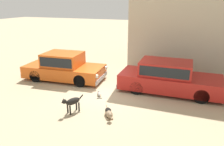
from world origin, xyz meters
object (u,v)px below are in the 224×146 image
(stray_dog_tan, at_px, (109,112))
(parked_sedan_nearest, at_px, (64,66))
(stray_cat, at_px, (99,94))
(stray_dog_spotted, at_px, (72,102))
(parked_sedan_second, at_px, (168,77))

(stray_dog_tan, bearing_deg, parked_sedan_nearest, -158.71)
(stray_dog_tan, distance_m, stray_cat, 1.91)
(stray_dog_spotted, xyz_separation_m, stray_cat, (0.33, 1.79, -0.36))
(parked_sedan_nearest, bearing_deg, stray_dog_tan, -42.75)
(stray_dog_spotted, bearing_deg, parked_sedan_second, 163.96)
(parked_sedan_second, relative_size, stray_dog_spotted, 5.27)
(parked_sedan_nearest, height_order, parked_sedan_second, parked_sedan_second)
(stray_dog_spotted, relative_size, stray_cat, 1.52)
(stray_dog_spotted, distance_m, stray_dog_tan, 1.45)
(stray_dog_tan, height_order, stray_cat, stray_dog_tan)
(parked_sedan_nearest, height_order, stray_dog_tan, parked_sedan_nearest)
(stray_cat, bearing_deg, parked_sedan_second, -89.96)
(stray_dog_spotted, height_order, stray_cat, stray_dog_spotted)
(parked_sedan_nearest, xyz_separation_m, stray_dog_spotted, (2.33, -3.17, -0.27))
(stray_dog_spotted, relative_size, stray_dog_tan, 0.93)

